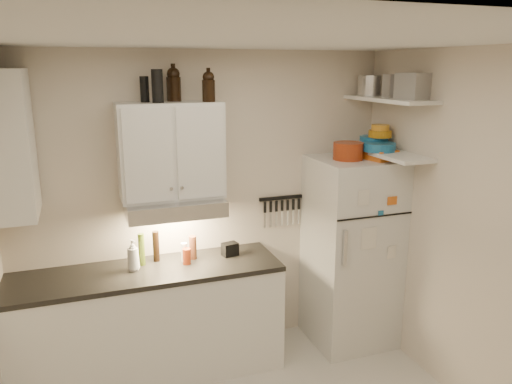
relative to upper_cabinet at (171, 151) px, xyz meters
name	(u,v)px	position (x,y,z in m)	size (l,w,h in m)	color
ceiling	(269,37)	(0.30, -1.33, 0.78)	(3.20, 3.00, 0.02)	white
back_wall	(205,206)	(0.30, 0.18, -0.53)	(3.20, 0.02, 2.60)	beige
right_wall	(487,241)	(1.91, -1.33, -0.53)	(0.02, 3.00, 2.60)	beige
base_cabinet	(150,325)	(-0.25, -0.14, -1.39)	(2.10, 0.60, 0.88)	white
countertop	(147,272)	(-0.25, -0.14, -0.93)	(2.10, 0.62, 0.04)	black
upper_cabinet	(171,151)	(0.00, 0.00, 0.00)	(0.80, 0.33, 0.75)	white
side_cabinet	(6,145)	(-1.14, -0.14, 0.12)	(0.33, 0.55, 1.00)	white
range_hood	(175,207)	(0.00, -0.06, -0.44)	(0.76, 0.46, 0.12)	silver
fridge	(351,252)	(1.55, -0.18, -0.98)	(0.70, 0.68, 1.70)	silver
shelf_hi	(389,100)	(1.75, -0.31, 0.38)	(0.30, 0.95, 0.03)	white
shelf_lo	(385,153)	(1.75, -0.31, -0.07)	(0.30, 0.95, 0.03)	white
knife_strip	(281,198)	(1.00, 0.15, -0.51)	(0.42, 0.02, 0.03)	black
dutch_oven	(348,151)	(1.46, -0.20, -0.05)	(0.25, 0.25, 0.15)	maroon
book_stack	(379,154)	(1.71, -0.28, -0.08)	(0.21, 0.26, 0.09)	orange
spice_jar	(364,152)	(1.63, -0.18, -0.08)	(0.06, 0.06, 0.10)	silver
stock_pot	(371,85)	(1.78, 0.01, 0.48)	(0.24, 0.24, 0.17)	silver
tin_a	(397,86)	(1.80, -0.34, 0.48)	(0.19, 0.17, 0.19)	#AAAAAD
tin_b	(413,86)	(1.79, -0.56, 0.49)	(0.20, 0.20, 0.20)	#AAAAAD
bowl_teal	(374,142)	(1.76, -0.11, 0.00)	(0.25, 0.25, 0.10)	#1A6092
bowl_orange	(380,134)	(1.77, -0.18, 0.08)	(0.20, 0.20, 0.06)	#BB7A11
bowl_yellow	(380,127)	(1.77, -0.18, 0.13)	(0.15, 0.15, 0.05)	orange
plates	(379,147)	(1.69, -0.29, -0.02)	(0.28, 0.28, 0.07)	#1A6092
growler_a	(174,84)	(0.05, 0.06, 0.51)	(0.11, 0.11, 0.26)	black
growler_b	(209,86)	(0.30, -0.08, 0.49)	(0.10, 0.10, 0.23)	black
thermos_a	(157,86)	(-0.09, -0.07, 0.50)	(0.08, 0.08, 0.24)	black
thermos_b	(144,89)	(-0.17, 0.04, 0.47)	(0.07, 0.07, 0.19)	black
soap_bottle	(133,253)	(-0.35, -0.11, -0.77)	(0.11, 0.11, 0.28)	white
pepper_mill	(193,248)	(0.14, -0.03, -0.81)	(0.06, 0.06, 0.19)	brown
oil_bottle	(142,249)	(-0.27, -0.02, -0.77)	(0.05, 0.05, 0.26)	#445816
vinegar_bottle	(156,246)	(-0.15, 0.02, -0.78)	(0.05, 0.05, 0.25)	black
clear_bottle	(184,252)	(0.06, -0.06, -0.83)	(0.05, 0.05, 0.16)	silver
red_jar	(187,256)	(0.07, -0.13, -0.84)	(0.06, 0.06, 0.13)	maroon
caddy	(230,249)	(0.45, -0.06, -0.85)	(0.13, 0.09, 0.11)	black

